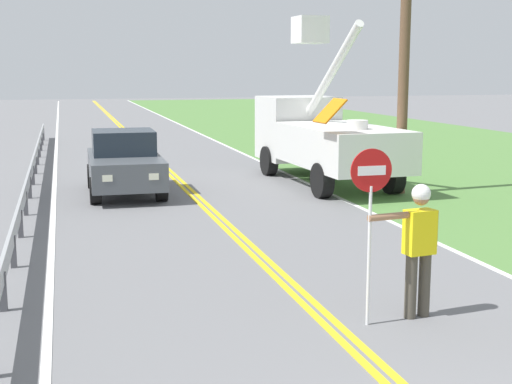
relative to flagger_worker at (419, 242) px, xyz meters
name	(u,v)px	position (x,y,z in m)	size (l,w,h in m)	color
grass_verge_right	(474,159)	(10.38, 15.32, -1.04)	(16.00, 110.00, 0.01)	#517F3D
centerline_yellow_left	(164,170)	(-1.31, 15.32, -1.04)	(0.11, 110.00, 0.01)	yellow
centerline_yellow_right	(169,169)	(-1.13, 15.32, -1.04)	(0.11, 110.00, 0.01)	yellow
edge_line_right	(270,166)	(2.38, 15.32, -1.04)	(0.12, 110.00, 0.01)	silver
edge_line_left	(55,174)	(-4.82, 15.32, -1.04)	(0.12, 110.00, 0.01)	silver
flagger_worker	(419,242)	(0.00, 0.00, 0.00)	(1.08, 0.30, 1.83)	#474238
stop_sign_paddle	(371,197)	(-0.76, -0.11, 0.66)	(0.56, 0.04, 2.33)	silver
utility_bucket_truck	(321,135)	(2.86, 11.57, 0.35)	(2.67, 6.90, 4.89)	silver
oncoming_sedan_nearest	(124,163)	(-2.96, 10.92, -0.21)	(1.97, 4.13, 1.70)	#4C5156
utility_pole_near	(406,20)	(4.25, 9.10, 3.54)	(1.80, 0.28, 8.81)	brown
guardrail_left_shoulder	(31,173)	(-5.42, 12.00, -0.53)	(0.10, 32.00, 0.71)	#9EA0A3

